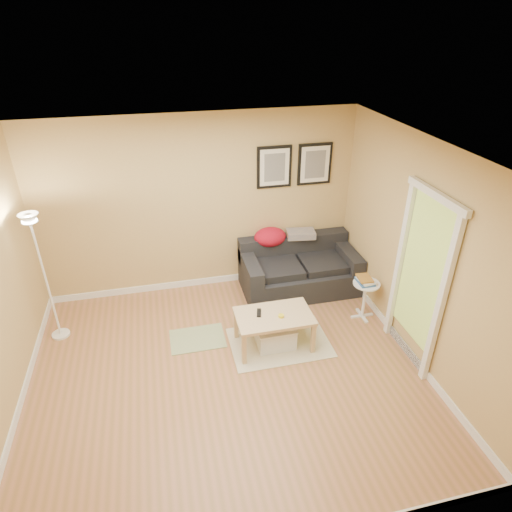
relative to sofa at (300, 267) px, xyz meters
name	(u,v)px	position (x,y,z in m)	size (l,w,h in m)	color
floor	(227,374)	(-1.38, -1.53, -0.38)	(4.50, 4.50, 0.00)	#AC6E49
ceiling	(218,156)	(-1.38, -1.53, 2.23)	(4.50, 4.50, 0.00)	white
wall_back	(200,206)	(-1.38, 0.47, 0.92)	(4.50, 4.50, 0.00)	tan
wall_front	(275,443)	(-1.38, -3.53, 0.92)	(4.50, 4.50, 0.00)	tan
wall_right	(419,256)	(0.87, -1.53, 0.92)	(4.00, 4.00, 0.00)	tan
baseboard_back	(205,281)	(-1.38, 0.46, -0.33)	(4.50, 0.02, 0.10)	white
baseboard_left	(20,405)	(-3.62, -1.53, -0.33)	(0.02, 4.00, 0.10)	white
baseboard_right	(401,341)	(0.86, -1.53, -0.33)	(0.02, 4.00, 0.10)	white
sofa	(300,267)	(0.00, 0.00, 0.00)	(1.70, 0.90, 0.75)	black
red_throw	(270,237)	(-0.38, 0.32, 0.40)	(0.48, 0.36, 0.28)	#B91133
plaid_throw	(301,234)	(0.09, 0.29, 0.41)	(0.42, 0.26, 0.10)	tan
framed_print_left	(274,167)	(-0.30, 0.45, 1.43)	(0.50, 0.04, 0.60)	black
framed_print_right	(315,164)	(0.30, 0.45, 1.43)	(0.50, 0.04, 0.60)	black
area_rug	(280,342)	(-0.63, -1.15, -0.37)	(1.25, 0.85, 0.01)	beige
green_runner	(198,339)	(-1.64, -0.83, -0.37)	(0.70, 0.50, 0.01)	#668C4C
coffee_table	(274,330)	(-0.72, -1.16, -0.14)	(0.94, 0.57, 0.47)	tan
remote_control	(259,313)	(-0.89, -1.09, 0.10)	(0.05, 0.16, 0.02)	black
tape_roll	(281,316)	(-0.64, -1.22, 0.11)	(0.07, 0.07, 0.03)	yellow
storage_bin	(275,336)	(-0.70, -1.18, -0.23)	(0.48, 0.35, 0.30)	white
side_table	(364,300)	(0.64, -0.87, -0.10)	(0.36, 0.36, 0.55)	white
book_stack	(365,280)	(0.62, -0.85, 0.22)	(0.20, 0.26, 0.08)	#2E578B
floor_lamp	(47,282)	(-3.38, -0.33, 0.45)	(0.23, 0.23, 1.74)	white
doorway	(418,284)	(0.82, -1.68, 0.65)	(0.12, 1.01, 2.13)	white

